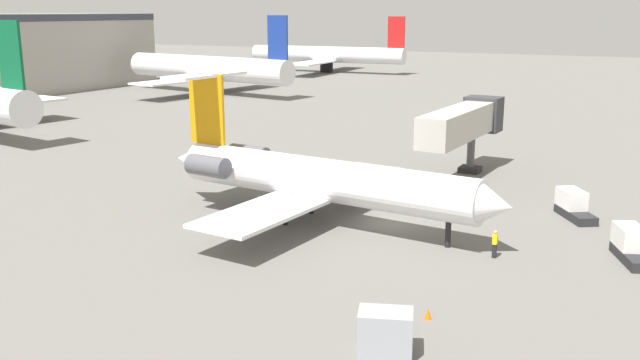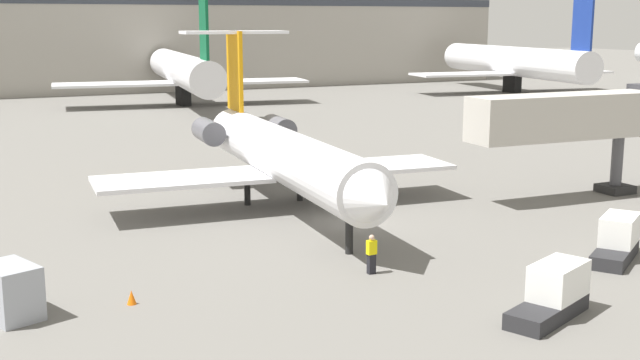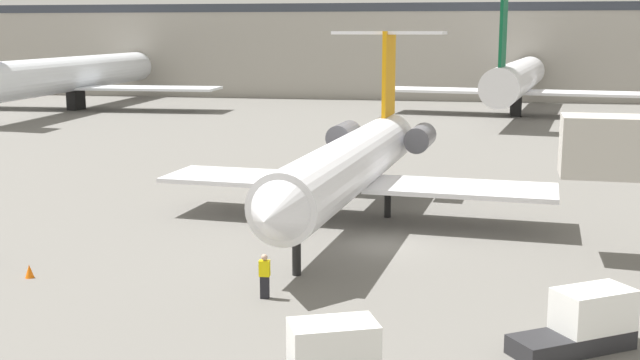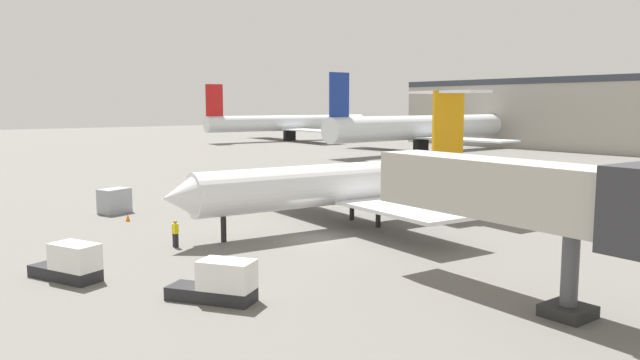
% 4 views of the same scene
% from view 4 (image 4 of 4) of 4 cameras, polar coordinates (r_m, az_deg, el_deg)
% --- Properties ---
extents(ground_plane, '(400.00, 400.00, 0.10)m').
position_cam_4_polar(ground_plane, '(40.30, -0.57, -5.50)').
color(ground_plane, '#66635E').
extents(regional_jet, '(20.83, 26.59, 9.77)m').
position_cam_4_polar(regional_jet, '(44.01, 2.92, -0.16)').
color(regional_jet, white).
rests_on(regional_jet, ground_plane).
extents(jet_bridge, '(14.75, 3.53, 6.54)m').
position_cam_4_polar(jet_bridge, '(27.85, 18.98, -1.36)').
color(jet_bridge, '#B7B2A8').
rests_on(jet_bridge, ground_plane).
extents(ground_crew_marshaller, '(0.42, 0.29, 1.69)m').
position_cam_4_polar(ground_crew_marshaller, '(38.68, -13.31, -4.85)').
color(ground_crew_marshaller, black).
rests_on(ground_crew_marshaller, ground_plane).
extents(baggage_tug_lead, '(4.10, 3.39, 1.90)m').
position_cam_4_polar(baggage_tug_lead, '(27.89, -9.29, -9.46)').
color(baggage_tug_lead, '#262628').
rests_on(baggage_tug_lead, ground_plane).
extents(baggage_tug_trailing, '(4.23, 2.85, 1.90)m').
position_cam_4_polar(baggage_tug_trailing, '(33.15, -22.19, -7.23)').
color(baggage_tug_trailing, '#262628').
rests_on(baggage_tug_trailing, ground_plane).
extents(cargo_container_uld, '(2.23, 2.69, 1.97)m').
position_cam_4_polar(cargo_container_uld, '(52.05, -18.57, -1.85)').
color(cargo_container_uld, '#999EA8').
rests_on(cargo_container_uld, ground_plane).
extents(traffic_cone_near, '(0.36, 0.36, 0.55)m').
position_cam_4_polar(traffic_cone_near, '(48.10, -17.44, -3.37)').
color(traffic_cone_near, orange).
rests_on(traffic_cone_near, ground_plane).
extents(parked_airliner_west_end, '(35.94, 42.53, 13.05)m').
position_cam_4_polar(parked_airliner_west_end, '(146.86, -2.94, 5.28)').
color(parked_airliner_west_end, silver).
rests_on(parked_airliner_west_end, ground_plane).
extents(parked_airliner_west_mid, '(36.90, 43.80, 13.68)m').
position_cam_4_polar(parked_airliner_west_mid, '(111.96, 9.33, 4.79)').
color(parked_airliner_west_mid, silver).
rests_on(parked_airliner_west_mid, ground_plane).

